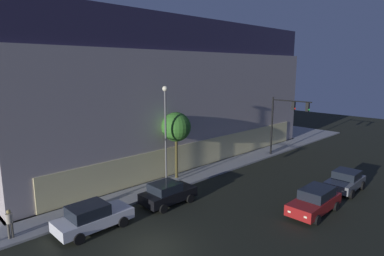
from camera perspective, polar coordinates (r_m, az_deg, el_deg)
ground_plane at (r=19.16m, az=-7.10°, el=-20.57°), size 120.00×120.00×0.00m
modern_building at (r=42.33m, az=-11.66°, el=6.76°), size 36.19×28.10×14.51m
traffic_light_far_corner at (r=36.51m, az=16.24°, el=2.23°), size 0.62×4.40×6.53m
street_lamp_sidewalk at (r=26.41m, az=-4.69°, el=0.64°), size 0.44×0.44×8.29m
sidewalk_tree at (r=28.26m, az=-2.81°, el=0.13°), size 2.59×2.59×5.93m
pedestrian_waiting at (r=22.02m, az=-29.50°, el=-14.11°), size 0.36×0.36×1.75m
car_white at (r=21.50m, az=-17.20°, el=-14.76°), size 4.72×2.26×1.70m
car_black at (r=24.21m, az=-4.34°, el=-11.38°), size 4.11×2.19×1.65m
car_red at (r=24.31m, az=20.85°, el=-11.89°), size 4.77×2.12×1.71m
car_grey at (r=29.40m, az=25.41°, el=-8.39°), size 4.16×2.29×1.62m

